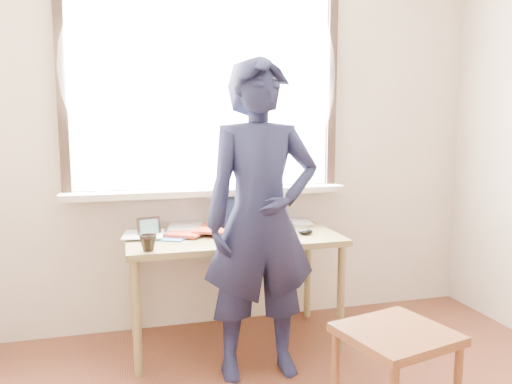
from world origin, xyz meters
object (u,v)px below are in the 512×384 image
object	(u,v)px
desk	(234,247)
person	(261,220)
laptop	(250,227)
mug_dark	(148,243)
mug_white	(218,224)
work_chair	(396,345)

from	to	relation	value
desk	person	world-z (taller)	person
desk	laptop	bearing A→B (deg)	-18.08
mug_dark	mug_white	bearing A→B (deg)	40.17
laptop	mug_dark	xyz separation A→B (m)	(-0.62, -0.22, -0.01)
mug_white	mug_dark	world-z (taller)	mug_white
mug_white	person	distance (m)	0.57
mug_white	mug_dark	distance (m)	0.60
work_chair	mug_dark	bearing A→B (deg)	142.13
laptop	mug_white	xyz separation A→B (m)	(-0.17, 0.17, -0.01)
person	work_chair	bearing A→B (deg)	-54.97
desk	mug_dark	world-z (taller)	mug_dark
laptop	mug_dark	size ratio (longest dim) A/B	3.75
desk	mug_dark	distance (m)	0.59
person	mug_dark	bearing A→B (deg)	165.09
desk	mug_dark	xyz separation A→B (m)	(-0.53, -0.25, 0.12)
desk	mug_white	world-z (taller)	mug_white
mug_white	mug_dark	size ratio (longest dim) A/B	1.24
desk	work_chair	bearing A→B (deg)	-64.20
laptop	person	bearing A→B (deg)	-95.33
work_chair	mug_white	bearing A→B (deg)	115.85
mug_white	mug_dark	bearing A→B (deg)	-139.83
work_chair	person	size ratio (longest dim) A/B	0.31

